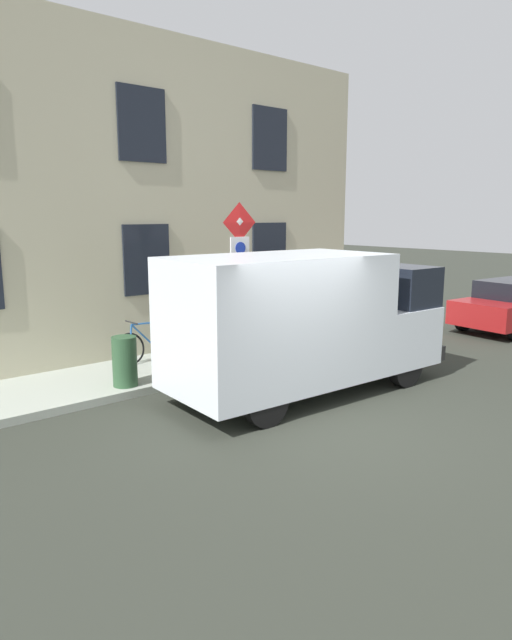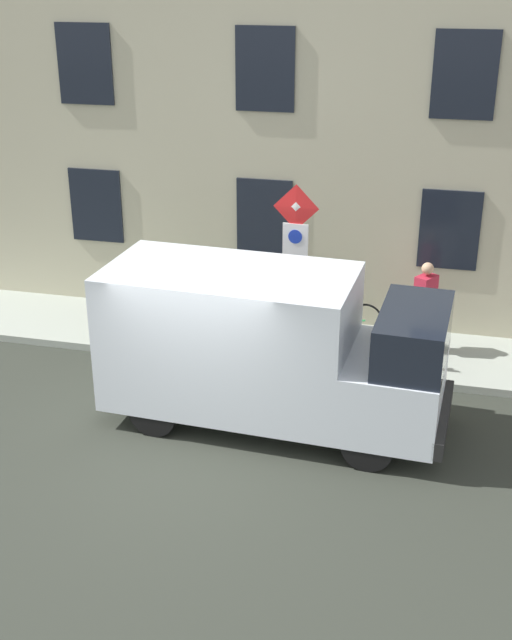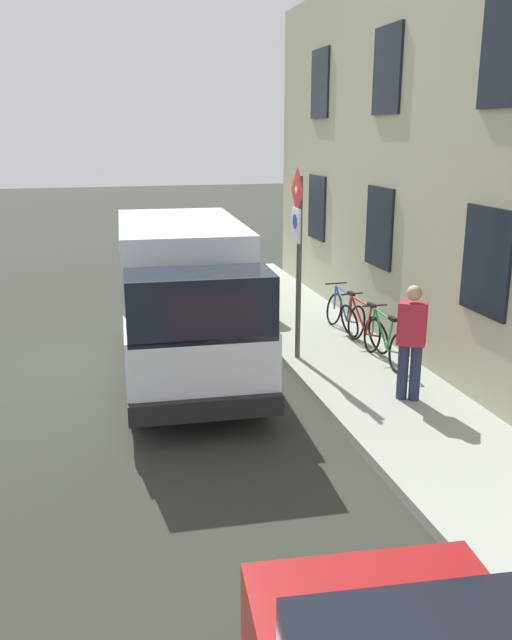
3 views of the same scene
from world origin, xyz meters
name	(u,v)px [view 1 (image 1 of 3)]	position (x,y,z in m)	size (l,w,h in m)	color
ground_plane	(320,425)	(0.00, 0.00, 0.00)	(80.00, 80.00, 0.00)	#2E3129
sidewalk_slab	(176,366)	(4.09, 0.00, 0.07)	(2.17, 14.81, 0.14)	#A0A799
building_facade	(136,200)	(5.52, 0.00, 3.47)	(0.75, 12.81, 6.93)	#BCB596
sign_post_stacked	(239,261)	(3.22, -0.99, 2.26)	(0.16, 0.56, 3.15)	#474C47
delivery_van	(304,320)	(1.31, -0.94, 1.33)	(2.27, 5.43, 2.50)	white
bicycle_green	(222,331)	(4.63, -1.59, 0.51)	(0.46, 1.71, 0.89)	black
bicycle_red	(188,337)	(4.62, -0.67, 0.51)	(0.47, 1.72, 0.89)	black
bicycle_blue	(152,343)	(4.63, 0.25, 0.51)	(0.46, 1.72, 0.89)	black
pedestrian	(284,302)	(4.26, -3.21, 1.07)	(0.48, 0.43, 1.72)	#262B47
litter_bin	(125,361)	(3.36, 1.53, 0.59)	(0.44, 0.44, 0.90)	#2D5133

